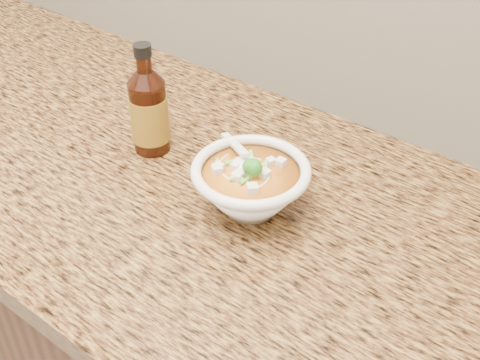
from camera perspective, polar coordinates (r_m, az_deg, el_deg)
The scene contains 4 objects.
cabinet at distance 1.36m, azimuth -6.36°, elevation -14.10°, with size 4.00×0.65×0.86m, color black.
counter_slab at distance 1.05m, azimuth -8.01°, elevation 1.34°, with size 4.00×0.68×0.04m, color olive.
soup_bowl at distance 0.89m, azimuth 1.00°, elevation -0.69°, with size 0.19×0.18×0.10m.
hot_sauce_bottle at distance 1.02m, azimuth -8.62°, elevation 6.39°, with size 0.08×0.08×0.19m.
Camera 1 is at (0.63, 1.10, 1.49)m, focal length 45.00 mm.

